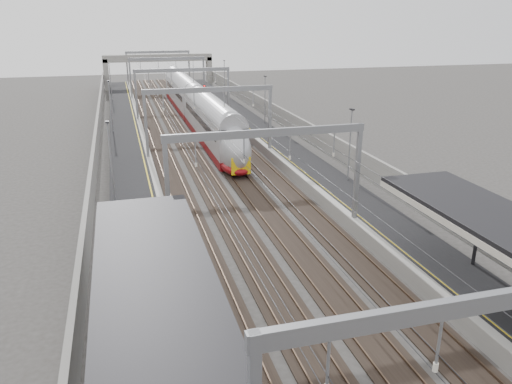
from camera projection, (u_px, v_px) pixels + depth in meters
platform_left at (130, 155)px, 51.91m from camera, size 4.00×120.00×1.00m
platform_right at (276, 145)px, 55.93m from camera, size 4.00×120.00×1.00m
tracks at (206, 154)px, 54.07m from camera, size 11.40×140.00×0.20m
overhead_line at (194, 89)px, 58.06m from camera, size 13.00×140.00×6.60m
overbridge at (158, 62)px, 102.33m from camera, size 22.00×2.20×6.90m
wall_left at (97, 147)px, 50.74m from camera, size 0.30×120.00×3.20m
wall_right at (303, 134)px, 56.37m from camera, size 0.30×120.00×3.20m
train at (198, 111)px, 66.80m from camera, size 2.86×52.08×4.51m
signal_green at (144, 104)px, 70.79m from camera, size 0.32×0.32×3.48m
signal_red_near at (195, 95)px, 79.29m from camera, size 0.32×0.32×3.48m
signal_red_far at (204, 91)px, 83.31m from camera, size 0.32×0.32×3.48m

